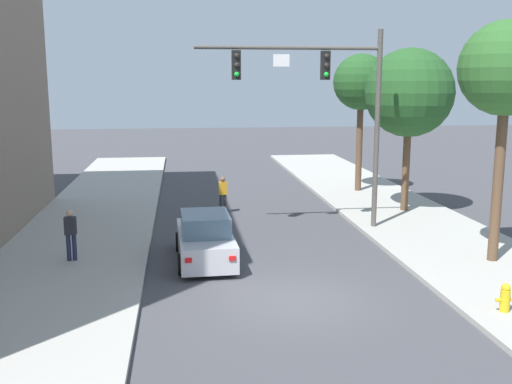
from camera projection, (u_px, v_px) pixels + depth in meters
ground_plane at (292, 300)px, 15.79m from camera, size 120.00×120.00×0.00m
sidewalk_left at (39, 309)px, 14.96m from camera, size 5.00×60.00×0.15m
traffic_signal_mast at (327, 92)px, 22.01m from camera, size 7.00×0.38×7.50m
car_lead_silver at (205, 239)px, 19.09m from camera, size 1.94×4.29×1.60m
pedestrian_sidewalk_left_walker at (71, 232)px, 18.61m from camera, size 0.36×0.22×1.64m
pedestrian_crossing_road at (223, 193)px, 25.98m from camera, size 0.36×0.22×1.64m
fire_hydrant at (505, 298)px, 14.54m from camera, size 0.48×0.24×0.72m
street_tree_nearest at (507, 70)px, 17.72m from camera, size 2.87×2.87×7.42m
street_tree_second at (409, 93)px, 25.20m from camera, size 3.78×3.78×7.01m
street_tree_third at (361, 83)px, 29.88m from camera, size 2.83×2.83×6.99m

